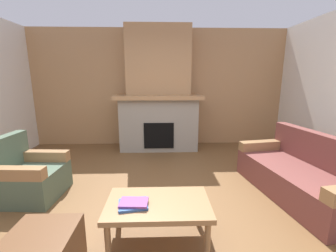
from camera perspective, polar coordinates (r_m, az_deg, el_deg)
The scene contains 7 objects.
ground at distance 2.89m, azimuth -2.67°, elevation -21.45°, with size 9.00×9.00×0.00m, color brown.
wall_back_wood_panel at distance 5.41m, azimuth -2.38°, elevation 9.59°, with size 6.00×0.12×2.70m, color tan.
fireplace at distance 5.05m, azimuth -2.40°, elevation 7.27°, with size 1.90×0.82×2.70m.
couch at distance 3.64m, azimuth 31.00°, elevation -10.82°, with size 1.12×1.91×0.85m.
armchair at distance 3.65m, azimuth -32.18°, elevation -10.79°, with size 0.80×0.80×0.85m.
coffee_table at distance 2.31m, azimuth -2.55°, elevation -19.97°, with size 1.00×0.60×0.43m.
book_stack_near_edge at distance 2.24m, azimuth -8.83°, elevation -18.99°, with size 0.30×0.26×0.05m.
Camera 1 is at (0.05, -2.40, 1.61)m, focal length 23.87 mm.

